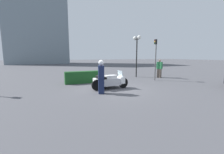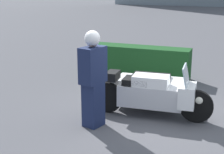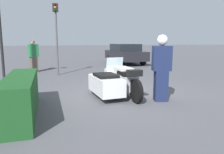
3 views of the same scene
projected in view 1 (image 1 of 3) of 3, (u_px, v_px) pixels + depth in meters
The scene contains 8 objects.
ground_plane at pixel (113, 89), 9.70m from camera, with size 160.00×160.00×0.00m, color #4C4C51.
police_motorcycle at pixel (109, 81), 9.92m from camera, with size 2.57×1.28×1.17m.
officer_rider at pixel (101, 76), 8.42m from camera, with size 0.43×0.58×1.90m.
hedge_bush_curbside at pixel (84, 77), 11.85m from camera, with size 2.93×0.64×0.93m, color #19471E.
twin_lamp_post at pixel (137, 45), 14.84m from camera, with size 0.36×1.14×4.10m.
traffic_light_near at pixel (155, 54), 12.85m from camera, with size 0.22×0.28×3.52m.
pedestrian_bystander at pixel (159, 69), 14.74m from camera, with size 0.50×0.59×1.78m.
office_building_main at pixel (37, 12), 39.59m from camera, with size 14.95×8.16×27.26m, color slate.
Camera 1 is at (-3.76, -8.72, 2.12)m, focal length 24.00 mm.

